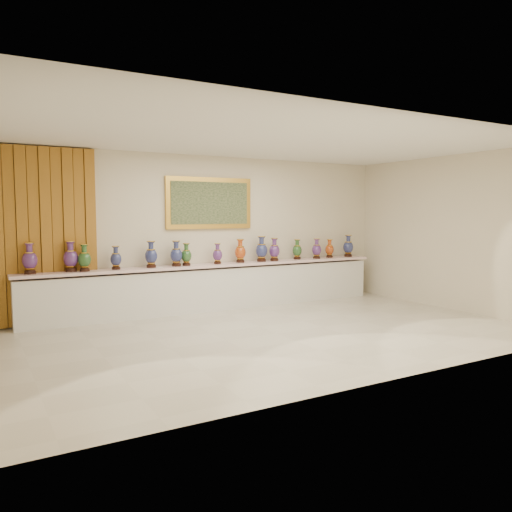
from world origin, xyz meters
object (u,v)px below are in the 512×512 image
Objects in this scene: vase_0 at (30,260)px; vase_2 at (84,259)px; counter at (216,287)px; vase_1 at (71,258)px.

vase_0 is 1.10× the size of vase_2.
counter is 3.38m from vase_0.
vase_1 reaches higher than vase_0.
vase_1 is at bearing 179.63° from counter.
counter is 14.21× the size of vase_0.
vase_1 is at bearing 162.54° from vase_2.
vase_0 is 0.84m from vase_2.
vase_1 reaches higher than counter.
counter is 2.77m from vase_1.
vase_2 reaches higher than counter.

